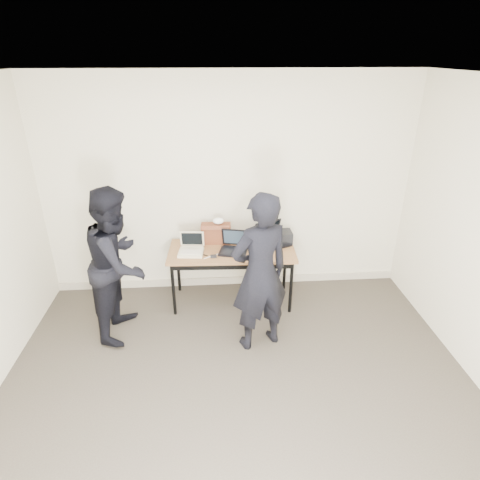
{
  "coord_description": "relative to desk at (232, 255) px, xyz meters",
  "views": [
    {
      "loc": [
        -0.19,
        -2.43,
        2.87
      ],
      "look_at": [
        0.1,
        1.6,
        0.95
      ],
      "focal_mm": 30.0,
      "sensor_mm": 36.0,
      "label": 1
    }
  ],
  "objects": [
    {
      "name": "power_brick",
      "position": [
        -0.22,
        -0.17,
        0.07
      ],
      "size": [
        0.07,
        0.05,
        0.03
      ],
      "primitive_type": "cube",
      "rotation": [
        0.0,
        0.0,
        0.09
      ],
      "color": "black",
      "rests_on": "desk"
    },
    {
      "name": "cables",
      "position": [
        0.03,
        -0.03,
        0.06
      ],
      "size": [
        1.15,
        0.4,
        0.01
      ],
      "rotation": [
        0.0,
        0.0,
        0.1
      ],
      "color": "black",
      "rests_on": "desk"
    },
    {
      "name": "laptop_right",
      "position": [
        0.49,
        0.16,
        0.12
      ],
      "size": [
        0.48,
        0.47,
        0.27
      ],
      "rotation": [
        0.0,
        0.0,
        0.42
      ],
      "color": "black",
      "rests_on": "desk"
    },
    {
      "name": "laptop_center",
      "position": [
        0.02,
        -0.02,
        0.11
      ],
      "size": [
        0.38,
        0.37,
        0.25
      ],
      "rotation": [
        0.0,
        0.0,
        -0.23
      ],
      "color": "black",
      "rests_on": "desk"
    },
    {
      "name": "laptop_beige",
      "position": [
        -0.48,
        -0.03,
        0.1
      ],
      "size": [
        0.31,
        0.3,
        0.23
      ],
      "rotation": [
        0.0,
        0.0,
        -0.1
      ],
      "color": "beige",
      "rests_on": "desk"
    },
    {
      "name": "leather_satchel",
      "position": [
        -0.18,
        0.23,
        0.19
      ],
      "size": [
        0.37,
        0.2,
        0.25
      ],
      "rotation": [
        0.0,
        0.0,
        -0.05
      ],
      "color": "#602E19",
      "rests_on": "desk"
    },
    {
      "name": "equipment_box",
      "position": [
        0.63,
        0.19,
        0.13
      ],
      "size": [
        0.24,
        0.21,
        0.14
      ],
      "primitive_type": "cube",
      "rotation": [
        0.0,
        0.0,
        0.03
      ],
      "color": "black",
      "rests_on": "desk"
    },
    {
      "name": "desk",
      "position": [
        0.0,
        0.0,
        0.0
      ],
      "size": [
        1.52,
        0.71,
        0.72
      ],
      "rotation": [
        0.0,
        0.0,
        -0.04
      ],
      "color": "brown",
      "rests_on": "ground"
    },
    {
      "name": "person_observer",
      "position": [
        -1.23,
        -0.45,
        0.18
      ],
      "size": [
        0.73,
        0.89,
        1.67
      ],
      "primitive_type": "imported",
      "rotation": [
        0.0,
        0.0,
        1.45
      ],
      "color": "black",
      "rests_on": "ground"
    },
    {
      "name": "baseboard",
      "position": [
        -0.02,
        0.42,
        -0.61
      ],
      "size": [
        4.5,
        0.03,
        0.1
      ],
      "primitive_type": "cube",
      "color": "#BAAF9A",
      "rests_on": "ground"
    },
    {
      "name": "tissue",
      "position": [
        -0.15,
        0.23,
        0.34
      ],
      "size": [
        0.13,
        0.1,
        0.08
      ],
      "primitive_type": "ellipsoid",
      "rotation": [
        0.0,
        0.0,
        -0.01
      ],
      "color": "white",
      "rests_on": "leather_satchel"
    },
    {
      "name": "room",
      "position": [
        -0.02,
        -1.82,
        0.69
      ],
      "size": [
        4.6,
        4.6,
        2.8
      ],
      "color": "#3F3830",
      "rests_on": "ground"
    },
    {
      "name": "person_typist",
      "position": [
        0.24,
        -0.81,
        0.19
      ],
      "size": [
        0.73,
        0.6,
        1.71
      ],
      "primitive_type": "imported",
      "rotation": [
        0.0,
        0.0,
        3.5
      ],
      "color": "black",
      "rests_on": "ground"
    }
  ]
}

